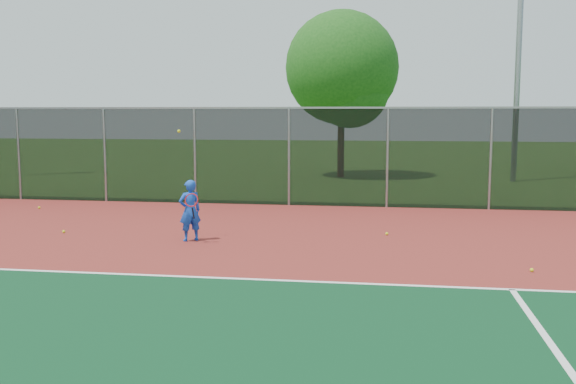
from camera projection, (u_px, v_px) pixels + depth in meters
ground at (387, 353)px, 7.70m from camera, size 120.00×120.00×0.00m
court_apron at (387, 303)px, 9.66m from camera, size 30.00×20.00×0.02m
fence_back at (387, 156)px, 19.28m from camera, size 30.00×0.06×3.03m
tennis_player at (190, 210)px, 14.26m from camera, size 0.60×0.69×2.48m
practice_ball_0 at (39, 208)px, 19.13m from camera, size 0.07×0.07×0.07m
practice_ball_3 at (64, 232)px, 15.26m from camera, size 0.07×0.07×0.07m
practice_ball_4 at (387, 234)px, 14.99m from camera, size 0.07×0.07×0.07m
practice_ball_7 at (532, 270)px, 11.52m from camera, size 0.07×0.07×0.07m
floodlight_n at (520, 16)px, 26.20m from camera, size 0.90×0.40×12.03m
tree_back_left at (344, 73)px, 28.26m from camera, size 5.02×5.02×7.37m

